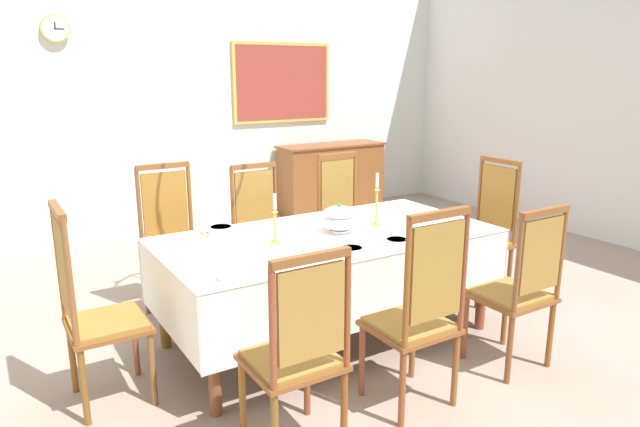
% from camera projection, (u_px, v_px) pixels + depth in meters
% --- Properties ---
extents(ground, '(7.71, 6.64, 0.04)m').
position_uv_depth(ground, '(323.00, 336.00, 4.08)').
color(ground, gray).
extents(back_wall, '(7.71, 0.08, 3.58)m').
position_uv_depth(back_wall, '(167.00, 75.00, 6.41)').
color(back_wall, silver).
rests_on(back_wall, ground).
extents(dining_table, '(2.25, 1.12, 0.76)m').
position_uv_depth(dining_table, '(328.00, 245.00, 3.85)').
color(dining_table, brown).
rests_on(dining_table, ground).
extents(tablecloth, '(2.27, 1.14, 0.45)m').
position_uv_depth(tablecloth, '(328.00, 252.00, 3.86)').
color(tablecloth, white).
rests_on(tablecloth, dining_table).
extents(chair_south_a, '(0.44, 0.42, 1.07)m').
position_uv_depth(chair_south_a, '(298.00, 350.00, 2.69)').
color(chair_south_a, brown).
rests_on(chair_south_a, ground).
extents(chair_north_a, '(0.44, 0.42, 1.16)m').
position_uv_depth(chair_north_a, '(172.00, 242.00, 4.28)').
color(chair_north_a, brown).
rests_on(chair_north_a, ground).
extents(chair_south_b, '(0.44, 0.42, 1.16)m').
position_uv_depth(chair_south_b, '(419.00, 311.00, 3.06)').
color(chair_south_b, brown).
rests_on(chair_south_b, ground).
extents(chair_north_b, '(0.44, 0.42, 1.10)m').
position_uv_depth(chair_north_b, '(262.00, 231.00, 4.66)').
color(chair_north_b, brown).
rests_on(chair_north_b, ground).
extents(chair_south_c, '(0.44, 0.42, 1.07)m').
position_uv_depth(chair_south_c, '(520.00, 286.00, 3.49)').
color(chair_south_c, brown).
rests_on(chair_south_c, ground).
extents(chair_north_c, '(0.44, 0.42, 1.12)m').
position_uv_depth(chair_north_c, '(344.00, 216.00, 5.08)').
color(chair_north_c, brown).
rests_on(chair_north_c, ground).
extents(chair_head_west, '(0.42, 0.44, 1.16)m').
position_uv_depth(chair_head_west, '(92.00, 307.00, 3.10)').
color(chair_head_west, brown).
rests_on(chair_head_west, ground).
extents(chair_head_east, '(0.42, 0.44, 1.15)m').
position_uv_depth(chair_head_east, '(485.00, 229.00, 4.66)').
color(chair_head_east, brown).
rests_on(chair_head_east, ground).
extents(soup_tureen, '(0.24, 0.24, 0.20)m').
position_uv_depth(soup_tureen, '(340.00, 218.00, 3.85)').
color(soup_tureen, white).
rests_on(soup_tureen, tablecloth).
extents(candlestick_west, '(0.07, 0.07, 0.33)m').
position_uv_depth(candlestick_west, '(275.00, 224.00, 3.60)').
color(candlestick_west, gold).
rests_on(candlestick_west, tablecloth).
extents(candlestick_east, '(0.07, 0.07, 0.38)m').
position_uv_depth(candlestick_east, '(377.00, 205.00, 4.00)').
color(candlestick_east, gold).
rests_on(candlestick_east, tablecloth).
extents(bowl_near_left, '(0.16, 0.16, 0.03)m').
position_uv_depth(bowl_near_left, '(397.00, 241.00, 3.62)').
color(bowl_near_left, white).
rests_on(bowl_near_left, tablecloth).
extents(bowl_near_right, '(0.17, 0.17, 0.04)m').
position_uv_depth(bowl_near_right, '(221.00, 229.00, 3.87)').
color(bowl_near_right, white).
rests_on(bowl_near_right, tablecloth).
extents(bowl_far_left, '(0.16, 0.16, 0.04)m').
position_uv_depth(bowl_far_left, '(352.00, 250.00, 3.43)').
color(bowl_far_left, white).
rests_on(bowl_far_left, tablecloth).
extents(bowl_far_right, '(0.16, 0.16, 0.03)m').
position_uv_depth(bowl_far_right, '(234.00, 275.00, 3.01)').
color(bowl_far_right, white).
rests_on(bowl_far_right, tablecloth).
extents(spoon_primary, '(0.06, 0.17, 0.01)m').
position_uv_depth(spoon_primary, '(408.00, 239.00, 3.70)').
color(spoon_primary, gold).
rests_on(spoon_primary, tablecloth).
extents(spoon_secondary, '(0.03, 0.18, 0.01)m').
position_uv_depth(spoon_secondary, '(203.00, 233.00, 3.84)').
color(spoon_secondary, gold).
rests_on(spoon_secondary, tablecloth).
extents(sideboard, '(1.44, 0.48, 0.90)m').
position_uv_depth(sideboard, '(331.00, 178.00, 7.50)').
color(sideboard, brown).
rests_on(sideboard, ground).
extents(mounted_clock, '(0.27, 0.06, 0.27)m').
position_uv_depth(mounted_clock, '(55.00, 29.00, 5.66)').
color(mounted_clock, '#D1B251').
extents(framed_painting, '(1.35, 0.05, 0.98)m').
position_uv_depth(framed_painting, '(283.00, 83.00, 7.12)').
color(framed_painting, '#D1B251').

